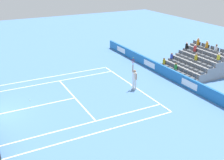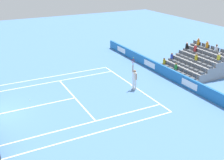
% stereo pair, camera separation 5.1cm
% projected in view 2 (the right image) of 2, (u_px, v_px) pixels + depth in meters
% --- Properties ---
extents(line_baseline, '(10.97, 0.10, 0.01)m').
position_uv_depth(line_baseline, '(133.00, 86.00, 24.78)').
color(line_baseline, white).
rests_on(line_baseline, ground).
extents(line_service, '(8.23, 0.10, 0.01)m').
position_uv_depth(line_service, '(75.00, 98.00, 22.45)').
color(line_service, white).
rests_on(line_service, ground).
extents(line_centre_service, '(0.10, 6.40, 0.01)m').
position_uv_depth(line_centre_service, '(35.00, 106.00, 21.09)').
color(line_centre_service, white).
rests_on(line_centre_service, ground).
extents(line_singles_sideline_left, '(0.10, 11.89, 0.01)m').
position_uv_depth(line_singles_sideline_left, '(55.00, 82.00, 25.64)').
color(line_singles_sideline_left, white).
rests_on(line_singles_sideline_left, ground).
extents(line_singles_sideline_right, '(0.10, 11.89, 0.01)m').
position_uv_depth(line_singles_sideline_right, '(90.00, 123.00, 18.87)').
color(line_singles_sideline_right, white).
rests_on(line_singles_sideline_right, ground).
extents(line_doubles_sideline_left, '(0.10, 11.89, 0.01)m').
position_uv_depth(line_doubles_sideline_left, '(51.00, 77.00, 26.76)').
color(line_doubles_sideline_left, white).
rests_on(line_doubles_sideline_left, ground).
extents(line_doubles_sideline_right, '(0.10, 11.89, 0.01)m').
position_uv_depth(line_doubles_sideline_right, '(98.00, 132.00, 17.75)').
color(line_doubles_sideline_right, white).
rests_on(line_doubles_sideline_right, ground).
extents(line_centre_mark, '(0.10, 0.20, 0.01)m').
position_uv_depth(line_centre_mark, '(132.00, 86.00, 24.74)').
color(line_centre_mark, white).
rests_on(line_centre_mark, ground).
extents(sponsor_barrier, '(24.08, 0.22, 1.02)m').
position_uv_depth(sponsor_barrier, '(168.00, 73.00, 26.27)').
color(sponsor_barrier, '#1E66AD').
rests_on(sponsor_barrier, ground).
extents(tennis_player, '(0.54, 0.43, 2.85)m').
position_uv_depth(tennis_player, '(134.00, 79.00, 23.70)').
color(tennis_player, white).
rests_on(tennis_player, ground).
extents(stadium_stand, '(4.96, 4.75, 3.05)m').
position_uv_depth(stadium_stand, '(197.00, 64.00, 27.68)').
color(stadium_stand, gray).
rests_on(stadium_stand, ground).
extents(loose_tennis_ball, '(0.07, 0.07, 0.07)m').
position_uv_depth(loose_tennis_ball, '(30.00, 100.00, 22.01)').
color(loose_tennis_ball, '#D1E533').
rests_on(loose_tennis_ball, ground).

